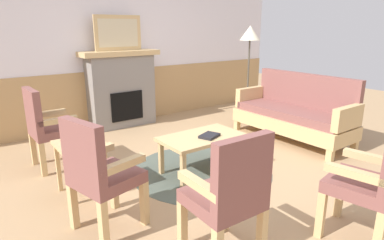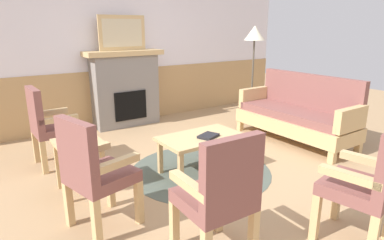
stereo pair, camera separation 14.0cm
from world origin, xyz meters
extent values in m
plane|color=tan|center=(0.00, 0.00, 0.00)|extent=(14.00, 14.00, 0.00)
cube|color=white|center=(0.00, 2.60, 1.35)|extent=(7.20, 0.12, 2.70)
cube|color=tan|center=(0.00, 2.53, 0.47)|extent=(7.20, 0.02, 0.95)
cube|color=gray|center=(0.00, 2.35, 0.60)|extent=(1.10, 0.36, 1.20)
cube|color=black|center=(0.00, 2.16, 0.38)|extent=(0.56, 0.02, 0.48)
cube|color=tan|center=(0.00, 2.35, 1.24)|extent=(1.30, 0.44, 0.08)
cube|color=tan|center=(0.00, 2.35, 1.56)|extent=(0.80, 0.03, 0.56)
cube|color=beige|center=(0.00, 2.33, 1.56)|extent=(0.68, 0.01, 0.44)
cube|color=tan|center=(1.41, 0.98, 0.08)|extent=(0.08, 0.08, 0.16)
cube|color=tan|center=(1.41, -0.70, 0.08)|extent=(0.08, 0.08, 0.16)
cube|color=tan|center=(2.01, 0.98, 0.08)|extent=(0.08, 0.08, 0.16)
cube|color=tan|center=(2.01, -0.70, 0.08)|extent=(0.08, 0.08, 0.16)
cube|color=tan|center=(1.71, 0.14, 0.26)|extent=(0.70, 1.80, 0.20)
cube|color=brown|center=(1.71, 0.14, 0.42)|extent=(0.60, 1.70, 0.12)
cube|color=brown|center=(2.01, 0.14, 0.73)|extent=(0.10, 1.70, 0.50)
cube|color=tan|center=(1.71, 0.99, 0.53)|extent=(0.60, 0.10, 0.30)
cube|color=tan|center=(1.71, -0.71, 0.53)|extent=(0.60, 0.10, 0.30)
cube|color=tan|center=(-0.50, -0.16, 0.20)|extent=(0.05, 0.05, 0.40)
cube|color=tan|center=(0.34, -0.16, 0.20)|extent=(0.05, 0.05, 0.40)
cube|color=tan|center=(-0.50, 0.28, 0.20)|extent=(0.05, 0.05, 0.40)
cube|color=tan|center=(0.34, 0.28, 0.20)|extent=(0.05, 0.05, 0.40)
cube|color=tan|center=(-0.08, 0.06, 0.42)|extent=(0.96, 0.56, 0.04)
cylinder|color=#4C564C|center=(-0.08, 0.06, 0.00)|extent=(1.66, 1.66, 0.01)
cube|color=black|center=(-0.04, -0.03, 0.46)|extent=(0.27, 0.24, 0.03)
cube|color=tan|center=(-1.25, -0.09, 0.20)|extent=(0.07, 0.07, 0.40)
cube|color=tan|center=(-1.15, -0.50, 0.20)|extent=(0.07, 0.07, 0.40)
cube|color=tan|center=(-1.65, -0.19, 0.20)|extent=(0.07, 0.07, 0.40)
cube|color=tan|center=(-1.55, -0.60, 0.20)|extent=(0.07, 0.07, 0.40)
cube|color=brown|center=(-1.40, -0.35, 0.45)|extent=(0.58, 0.58, 0.10)
cube|color=brown|center=(-1.59, -0.40, 0.74)|extent=(0.19, 0.49, 0.48)
cube|color=tan|center=(-1.45, -0.15, 0.62)|extent=(0.44, 0.17, 0.06)
cube|color=tan|center=(-1.35, -0.55, 0.62)|extent=(0.44, 0.17, 0.06)
cube|color=tan|center=(-1.20, 1.47, 0.20)|extent=(0.06, 0.06, 0.40)
cube|color=tan|center=(-1.19, 1.05, 0.20)|extent=(0.06, 0.06, 0.40)
cube|color=tan|center=(-1.62, 1.45, 0.20)|extent=(0.06, 0.06, 0.40)
cube|color=tan|center=(-1.61, 1.03, 0.20)|extent=(0.06, 0.06, 0.40)
cube|color=brown|center=(-1.41, 1.25, 0.45)|extent=(0.49, 0.49, 0.10)
cube|color=brown|center=(-1.61, 1.24, 0.74)|extent=(0.09, 0.48, 0.48)
cube|color=tan|center=(-1.41, 1.46, 0.62)|extent=(0.44, 0.08, 0.06)
cube|color=tan|center=(-1.40, 1.05, 0.62)|extent=(0.44, 0.08, 0.06)
cube|color=tan|center=(-1.07, -0.96, 0.20)|extent=(0.06, 0.06, 0.40)
cube|color=tan|center=(-0.65, -0.98, 0.20)|extent=(0.06, 0.06, 0.40)
cube|color=tan|center=(-0.67, -1.40, 0.20)|extent=(0.06, 0.06, 0.40)
cube|color=brown|center=(-0.87, -1.18, 0.45)|extent=(0.50, 0.50, 0.10)
cube|color=brown|center=(-0.88, -1.38, 0.74)|extent=(0.48, 0.10, 0.48)
cube|color=tan|center=(-1.08, -1.17, 0.62)|extent=(0.08, 0.44, 0.06)
cube|color=tan|center=(-0.67, -1.19, 0.62)|extent=(0.08, 0.44, 0.06)
cube|color=tan|center=(-0.10, -1.51, 0.20)|extent=(0.07, 0.07, 0.40)
cube|color=tan|center=(0.31, -1.44, 0.20)|extent=(0.07, 0.07, 0.40)
cube|color=tan|center=(-0.02, -1.93, 0.20)|extent=(0.07, 0.07, 0.40)
cube|color=brown|center=(0.15, -1.68, 0.45)|extent=(0.56, 0.56, 0.10)
cube|color=tan|center=(-0.05, -1.72, 0.62)|extent=(0.15, 0.45, 0.06)
cube|color=tan|center=(0.35, -1.64, 0.62)|extent=(0.15, 0.45, 0.06)
cube|color=tan|center=(-1.56, 0.56, 0.26)|extent=(0.04, 0.04, 0.52)
cube|color=tan|center=(-1.20, 0.56, 0.26)|extent=(0.04, 0.04, 0.52)
cube|color=tan|center=(-1.56, 0.20, 0.26)|extent=(0.04, 0.04, 0.52)
cube|color=tan|center=(-1.20, 0.20, 0.26)|extent=(0.04, 0.04, 0.52)
cube|color=tan|center=(-1.38, 0.38, 0.54)|extent=(0.44, 0.44, 0.03)
cylinder|color=#332D28|center=(2.03, 1.37, 0.01)|extent=(0.24, 0.24, 0.03)
cylinder|color=#4C473D|center=(2.03, 1.37, 0.73)|extent=(0.03, 0.03, 1.40)
cone|color=beige|center=(2.03, 1.37, 1.55)|extent=(0.36, 0.36, 0.25)
camera|label=1|loc=(-2.32, -2.76, 1.65)|focal=30.67mm
camera|label=2|loc=(-2.21, -2.84, 1.65)|focal=30.67mm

